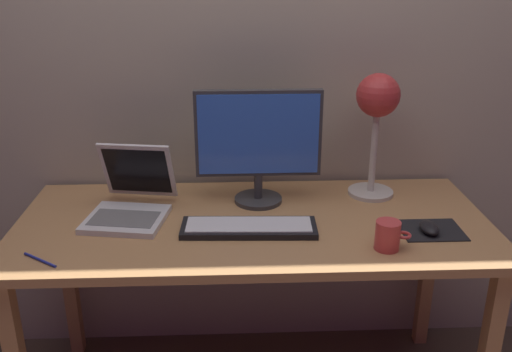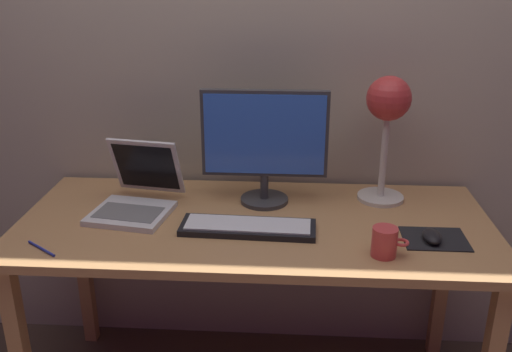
{
  "view_description": "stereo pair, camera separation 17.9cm",
  "coord_description": "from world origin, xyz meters",
  "px_view_note": "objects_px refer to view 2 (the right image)",
  "views": [
    {
      "loc": [
        -0.06,
        -1.72,
        1.57
      ],
      "look_at": [
        0.01,
        -0.05,
        0.92
      ],
      "focal_mm": 39.4,
      "sensor_mm": 36.0,
      "label": 1
    },
    {
      "loc": [
        0.11,
        -1.72,
        1.57
      ],
      "look_at": [
        0.01,
        -0.05,
        0.92
      ],
      "focal_mm": 39.4,
      "sensor_mm": 36.0,
      "label": 2
    }
  ],
  "objects_px": {
    "laptop": "(138,190)",
    "mouse": "(432,236)",
    "coffee_mug": "(385,242)",
    "keyboard_main": "(248,227)",
    "pen": "(41,248)",
    "monitor": "(265,141)",
    "desk_lamp": "(388,111)"
  },
  "relations": [
    {
      "from": "coffee_mug",
      "to": "mouse",
      "type": "bearing_deg",
      "value": 30.77
    },
    {
      "from": "monitor",
      "to": "laptop",
      "type": "height_order",
      "value": "monitor"
    },
    {
      "from": "monitor",
      "to": "coffee_mug",
      "type": "xyz_separation_m",
      "value": [
        0.38,
        -0.37,
        -0.19
      ]
    },
    {
      "from": "laptop",
      "to": "coffee_mug",
      "type": "xyz_separation_m",
      "value": [
        0.82,
        -0.3,
        -0.02
      ]
    },
    {
      "from": "mouse",
      "to": "coffee_mug",
      "type": "relative_size",
      "value": 0.87
    },
    {
      "from": "monitor",
      "to": "pen",
      "type": "bearing_deg",
      "value": -148.49
    },
    {
      "from": "mouse",
      "to": "pen",
      "type": "height_order",
      "value": "mouse"
    },
    {
      "from": "laptop",
      "to": "monitor",
      "type": "bearing_deg",
      "value": 10.09
    },
    {
      "from": "keyboard_main",
      "to": "desk_lamp",
      "type": "relative_size",
      "value": 0.97
    },
    {
      "from": "desk_lamp",
      "to": "pen",
      "type": "bearing_deg",
      "value": -157.24
    },
    {
      "from": "keyboard_main",
      "to": "laptop",
      "type": "relative_size",
      "value": 1.26
    },
    {
      "from": "desk_lamp",
      "to": "mouse",
      "type": "relative_size",
      "value": 4.76
    },
    {
      "from": "coffee_mug",
      "to": "pen",
      "type": "distance_m",
      "value": 1.04
    },
    {
      "from": "mouse",
      "to": "laptop",
      "type": "bearing_deg",
      "value": 168.49
    },
    {
      "from": "monitor",
      "to": "laptop",
      "type": "xyz_separation_m",
      "value": [
        -0.44,
        -0.08,
        -0.17
      ]
    },
    {
      "from": "laptop",
      "to": "keyboard_main",
      "type": "bearing_deg",
      "value": -21.35
    },
    {
      "from": "laptop",
      "to": "mouse",
      "type": "xyz_separation_m",
      "value": [
        0.98,
        -0.2,
        -0.05
      ]
    },
    {
      "from": "coffee_mug",
      "to": "pen",
      "type": "height_order",
      "value": "coffee_mug"
    },
    {
      "from": "keyboard_main",
      "to": "mouse",
      "type": "bearing_deg",
      "value": -4.26
    },
    {
      "from": "monitor",
      "to": "mouse",
      "type": "bearing_deg",
      "value": -27.32
    },
    {
      "from": "monitor",
      "to": "laptop",
      "type": "bearing_deg",
      "value": -169.91
    },
    {
      "from": "keyboard_main",
      "to": "pen",
      "type": "height_order",
      "value": "keyboard_main"
    },
    {
      "from": "coffee_mug",
      "to": "laptop",
      "type": "bearing_deg",
      "value": 160.15
    },
    {
      "from": "keyboard_main",
      "to": "coffee_mug",
      "type": "height_order",
      "value": "coffee_mug"
    },
    {
      "from": "laptop",
      "to": "desk_lamp",
      "type": "height_order",
      "value": "desk_lamp"
    },
    {
      "from": "keyboard_main",
      "to": "pen",
      "type": "distance_m",
      "value": 0.64
    },
    {
      "from": "laptop",
      "to": "mouse",
      "type": "height_order",
      "value": "laptop"
    },
    {
      "from": "coffee_mug",
      "to": "pen",
      "type": "relative_size",
      "value": 0.79
    },
    {
      "from": "mouse",
      "to": "coffee_mug",
      "type": "distance_m",
      "value": 0.19
    },
    {
      "from": "coffee_mug",
      "to": "monitor",
      "type": "bearing_deg",
      "value": 135.23
    },
    {
      "from": "mouse",
      "to": "pen",
      "type": "xyz_separation_m",
      "value": [
        -1.2,
        -0.13,
        -0.02
      ]
    },
    {
      "from": "desk_lamp",
      "to": "coffee_mug",
      "type": "distance_m",
      "value": 0.52
    }
  ]
}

